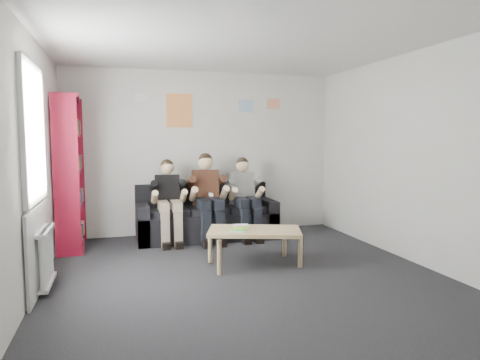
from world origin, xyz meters
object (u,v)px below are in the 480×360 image
at_px(person_left, 169,201).
at_px(person_right, 245,198).
at_px(coffee_table, 254,234).
at_px(bookshelf, 70,173).
at_px(person_middle, 208,198).
at_px(sofa, 206,219).

relative_size(person_left, person_right, 0.99).
bearing_deg(coffee_table, bookshelf, 146.04).
bearing_deg(coffee_table, person_middle, 100.94).
distance_m(bookshelf, person_middle, 2.05).
distance_m(person_left, person_middle, 0.61).
relative_size(sofa, bookshelf, 1.00).
bearing_deg(sofa, bookshelf, -176.31).
xyz_separation_m(bookshelf, person_middle, (2.01, -0.07, -0.42)).
distance_m(sofa, person_middle, 0.42).
height_order(person_middle, person_right, person_middle).
relative_size(sofa, person_right, 1.70).
relative_size(coffee_table, person_right, 0.89).
height_order(coffee_table, person_middle, person_middle).
relative_size(person_left, person_middle, 0.93).
relative_size(bookshelf, person_left, 1.72).
height_order(bookshelf, person_left, bookshelf).
bearing_deg(person_right, bookshelf, 178.29).
bearing_deg(coffee_table, person_left, 121.22).
bearing_deg(person_middle, person_right, 8.64).
height_order(coffee_table, person_right, person_right).
xyz_separation_m(coffee_table, person_right, (0.33, 1.47, 0.24)).
xyz_separation_m(sofa, bookshelf, (-2.01, -0.13, 0.79)).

